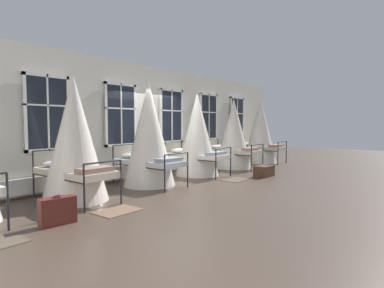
{
  "coord_description": "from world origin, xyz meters",
  "views": [
    {
      "loc": [
        -6.91,
        -6.15,
        1.63
      ],
      "look_at": [
        0.76,
        -0.07,
        0.99
      ],
      "focal_mm": 30.36,
      "sensor_mm": 36.0,
      "label": 1
    }
  ],
  "objects_px": {
    "cot_second": "(74,140)",
    "suitcase_dark": "(58,211)",
    "cot_sixth": "(260,131)",
    "cot_fifth": "(233,134)",
    "cot_third": "(149,135)",
    "travel_trunk": "(264,171)",
    "cot_fourth": "(197,135)"
  },
  "relations": [
    {
      "from": "cot_sixth",
      "to": "travel_trunk",
      "type": "relative_size",
      "value": 4.1
    },
    {
      "from": "cot_second",
      "to": "cot_sixth",
      "type": "distance_m",
      "value": 8.43
    },
    {
      "from": "cot_fifth",
      "to": "suitcase_dark",
      "type": "bearing_deg",
      "value": 100.03
    },
    {
      "from": "cot_third",
      "to": "cot_sixth",
      "type": "bearing_deg",
      "value": -89.58
    },
    {
      "from": "cot_sixth",
      "to": "travel_trunk",
      "type": "bearing_deg",
      "value": 118.24
    },
    {
      "from": "suitcase_dark",
      "to": "cot_fourth",
      "type": "bearing_deg",
      "value": 22.04
    },
    {
      "from": "cot_third",
      "to": "cot_fifth",
      "type": "bearing_deg",
      "value": -89.68
    },
    {
      "from": "cot_fifth",
      "to": "cot_third",
      "type": "bearing_deg",
      "value": 90.4
    },
    {
      "from": "suitcase_dark",
      "to": "travel_trunk",
      "type": "relative_size",
      "value": 0.91
    },
    {
      "from": "cot_third",
      "to": "cot_sixth",
      "type": "relative_size",
      "value": 1.03
    },
    {
      "from": "suitcase_dark",
      "to": "travel_trunk",
      "type": "bearing_deg",
      "value": 4.09
    },
    {
      "from": "cot_fifth",
      "to": "travel_trunk",
      "type": "xyz_separation_m",
      "value": [
        -1.05,
        -1.72,
        -1.04
      ]
    },
    {
      "from": "cot_second",
      "to": "cot_fifth",
      "type": "relative_size",
      "value": 1.05
    },
    {
      "from": "cot_sixth",
      "to": "travel_trunk",
      "type": "height_order",
      "value": "cot_sixth"
    },
    {
      "from": "cot_fifth",
      "to": "cot_sixth",
      "type": "height_order",
      "value": "cot_sixth"
    },
    {
      "from": "cot_second",
      "to": "travel_trunk",
      "type": "bearing_deg",
      "value": -107.87
    },
    {
      "from": "cot_fifth",
      "to": "suitcase_dark",
      "type": "height_order",
      "value": "cot_fifth"
    },
    {
      "from": "cot_fifth",
      "to": "cot_sixth",
      "type": "distance_m",
      "value": 2.1
    },
    {
      "from": "cot_second",
      "to": "cot_fourth",
      "type": "distance_m",
      "value": 4.24
    },
    {
      "from": "cot_third",
      "to": "suitcase_dark",
      "type": "relative_size",
      "value": 4.61
    },
    {
      "from": "cot_second",
      "to": "cot_fourth",
      "type": "height_order",
      "value": "cot_second"
    },
    {
      "from": "cot_fifth",
      "to": "travel_trunk",
      "type": "bearing_deg",
      "value": 149.34
    },
    {
      "from": "suitcase_dark",
      "to": "travel_trunk",
      "type": "height_order",
      "value": "suitcase_dark"
    },
    {
      "from": "cot_fifth",
      "to": "cot_second",
      "type": "bearing_deg",
      "value": 90.71
    },
    {
      "from": "cot_fifth",
      "to": "cot_sixth",
      "type": "relative_size",
      "value": 0.95
    },
    {
      "from": "cot_sixth",
      "to": "cot_fifth",
      "type": "bearing_deg",
      "value": 89.57
    },
    {
      "from": "cot_sixth",
      "to": "cot_second",
      "type": "bearing_deg",
      "value": 89.59
    },
    {
      "from": "cot_fourth",
      "to": "cot_fifth",
      "type": "height_order",
      "value": "cot_fourth"
    },
    {
      "from": "cot_second",
      "to": "travel_trunk",
      "type": "xyz_separation_m",
      "value": [
        5.28,
        -1.72,
        -1.11
      ]
    },
    {
      "from": "cot_second",
      "to": "cot_third",
      "type": "distance_m",
      "value": 2.15
    },
    {
      "from": "cot_second",
      "to": "suitcase_dark",
      "type": "height_order",
      "value": "cot_second"
    },
    {
      "from": "cot_second",
      "to": "suitcase_dark",
      "type": "distance_m",
      "value": 1.93
    }
  ]
}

